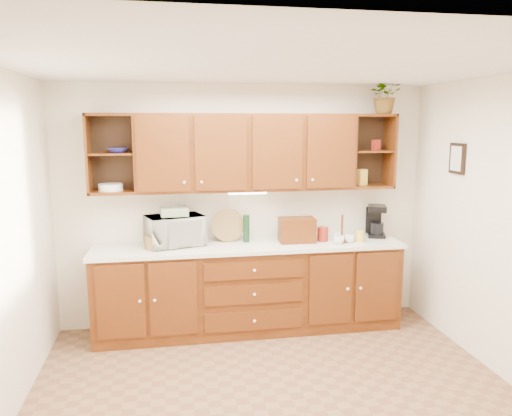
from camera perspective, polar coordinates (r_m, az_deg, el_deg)
name	(u,v)px	position (r m, az deg, el deg)	size (l,w,h in m)	color
floor	(278,401)	(4.27, 2.56, -21.21)	(4.00, 4.00, 0.00)	brown
ceiling	(281,65)	(3.69, 2.88, 16.03)	(4.00, 4.00, 0.00)	white
back_wall	(245,206)	(5.46, -1.30, 0.28)	(4.00, 4.00, 0.00)	#F1E6CB
base_cabinets	(249,289)	(5.38, -0.78, -9.21)	(3.20, 0.60, 0.90)	#3E1A07
countertop	(249,246)	(5.24, -0.77, -4.38)	(3.24, 0.64, 0.04)	silver
upper_cabinets	(248,152)	(5.24, -0.96, 6.41)	(3.20, 0.33, 0.80)	#3E1A07
undercabinet_light	(248,193)	(5.22, -0.95, 1.74)	(0.40, 0.05, 0.03)	white
framed_picture	(457,158)	(5.28, 22.02, 5.27)	(0.03, 0.24, 0.30)	black
wicker_basket	(157,242)	(5.15, -11.26, -3.80)	(0.24, 0.24, 0.14)	olive
microwave	(175,230)	(5.23, -9.27, -2.55)	(0.57, 0.38, 0.31)	beige
towel_stack	(174,212)	(5.19, -9.33, -0.41)	(0.27, 0.20, 0.08)	#E2E96D
wine_bottle	(246,228)	(5.30, -1.12, -2.35)	(0.07, 0.07, 0.29)	black
woven_tray	(228,240)	(5.37, -3.22, -3.71)	(0.36, 0.36, 0.02)	olive
bread_box	(297,230)	(5.32, 4.70, -2.51)	(0.37, 0.23, 0.26)	#3E1A07
mug_tree	(342,238)	(5.38, 9.77, -3.40)	(0.26, 0.27, 0.30)	#3E1A07
canister_red	(323,234)	(5.40, 7.64, -2.97)	(0.12, 0.12, 0.15)	maroon
canister_white	(292,233)	(5.34, 4.14, -2.86)	(0.09, 0.09, 0.19)	white
canister_yellow	(360,236)	(5.44, 11.75, -3.18)	(0.09, 0.09, 0.12)	gold
coffee_maker	(376,221)	(5.73, 13.54, -1.48)	(0.26, 0.29, 0.35)	black
bowl_stack	(118,150)	(5.18, -15.50, 6.36)	(0.19, 0.19, 0.05)	navy
plate_stack	(111,187)	(5.23, -16.27, 2.30)	(0.24, 0.24, 0.07)	white
pantry_box_yellow	(362,177)	(5.59, 12.00, 3.46)	(0.10, 0.08, 0.17)	gold
pantry_box_red	(376,145)	(5.61, 13.57, 7.01)	(0.08, 0.07, 0.11)	maroon
potted_plant	(385,95)	(5.62, 14.56, 12.40)	(0.36, 0.31, 0.40)	#999999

